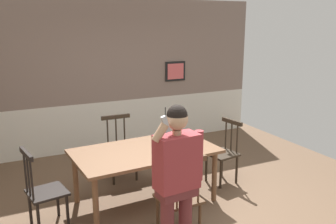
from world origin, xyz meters
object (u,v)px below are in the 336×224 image
chair_at_table_head (180,197)px  person_figure (177,173)px  chair_by_doorway (44,191)px  chair_near_window (224,152)px  chair_opposite_corner (120,149)px  dining_table (145,155)px

chair_at_table_head → person_figure: (-0.22, -0.35, 0.47)m
chair_by_doorway → person_figure: (1.15, -1.19, 0.47)m
chair_near_window → chair_at_table_head: 1.61m
person_figure → chair_near_window: bearing=-142.4°
chair_opposite_corner → chair_near_window: bearing=148.9°
chair_near_window → person_figure: size_ratio=0.59×
chair_by_doorway → chair_opposite_corner: 1.62m
chair_at_table_head → person_figure: size_ratio=0.61×
chair_by_doorway → chair_at_table_head: chair_at_table_head is taller
dining_table → chair_near_window: (1.32, 0.08, -0.20)m
chair_by_doorway → chair_opposite_corner: (1.27, 1.00, 0.00)m
dining_table → person_figure: 1.31m
chair_near_window → chair_by_doorway: bearing=84.7°
dining_table → chair_near_window: size_ratio=2.00×
chair_near_window → chair_at_table_head: size_ratio=0.97×
chair_near_window → person_figure: bearing=123.5°
person_figure → chair_opposite_corner: bearing=-97.8°
chair_by_doorway → chair_at_table_head: bearing=48.7°
dining_table → chair_near_window: 1.34m
chair_opposite_corner → dining_table: bearing=93.5°
dining_table → chair_at_table_head: size_ratio=1.94×
dining_table → chair_near_window: bearing=3.5°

